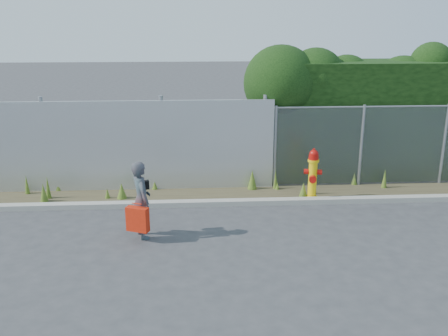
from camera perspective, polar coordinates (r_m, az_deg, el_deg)
ground at (r=9.67m, az=2.30°, el=-8.07°), size 80.00×80.00×0.00m
curb at (r=11.30m, az=1.40°, el=-3.95°), size 16.00×0.22×0.12m
weed_strip at (r=11.90m, az=1.10°, el=-2.50°), size 16.00×1.35×0.54m
corrugated_fence at (r=12.32m, az=-14.28°, el=2.38°), size 8.50×0.21×2.30m
chainlink_fence at (r=13.16m, az=19.75°, el=2.49°), size 6.50×0.07×2.05m
hedge at (r=13.90m, az=18.66°, el=7.21°), size 7.86×2.13×3.61m
fire_hydrant at (r=11.64m, az=10.11°, el=-0.80°), size 0.41×0.37×1.23m
woman at (r=9.60m, az=-9.45°, el=-3.61°), size 0.55×0.65×1.51m
red_tote_bag at (r=9.52m, az=-9.85°, el=-5.79°), size 0.43×0.16×0.56m
black_shoulder_bag at (r=9.70m, az=-9.23°, el=-1.93°), size 0.22×0.09×0.17m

